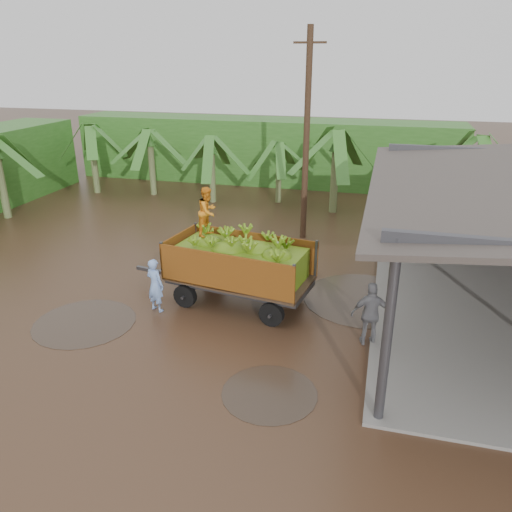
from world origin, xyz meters
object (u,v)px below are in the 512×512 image
at_px(man_blue, 155,285).
at_px(banana_trailer, 239,264).
at_px(man_grey, 371,314).
at_px(utility_pole, 306,137).

bearing_deg(man_blue, banana_trailer, -133.81).
distance_m(banana_trailer, man_blue, 2.50).
bearing_deg(man_grey, banana_trailer, -31.54).
relative_size(banana_trailer, man_blue, 3.66).
relative_size(banana_trailer, man_grey, 3.42).
relative_size(man_blue, utility_pole, 0.20).
height_order(man_grey, utility_pole, utility_pole).
relative_size(man_blue, man_grey, 0.93).
bearing_deg(man_grey, utility_pole, -80.50).
bearing_deg(utility_pole, man_blue, -112.64).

